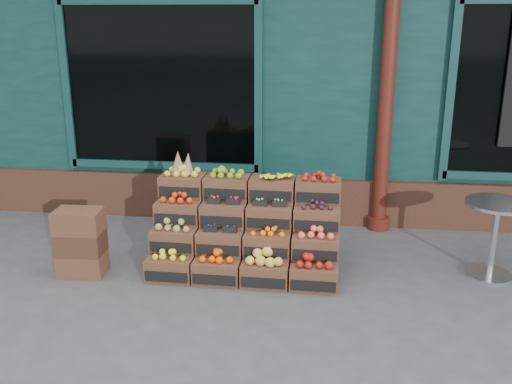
# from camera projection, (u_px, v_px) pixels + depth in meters

# --- Properties ---
(ground) EXTENTS (60.00, 60.00, 0.00)m
(ground) POSITION_uv_depth(u_px,v_px,m) (267.00, 298.00, 5.50)
(ground) COLOR #3F3F42
(ground) RESTS_ON ground
(shop_facade) EXTENTS (12.00, 6.24, 4.80)m
(shop_facade) POSITION_uv_depth(u_px,v_px,m) (301.00, 28.00, 9.62)
(shop_facade) COLOR #0D2F2D
(shop_facade) RESTS_ON ground
(crate_display) EXTENTS (1.96, 0.97, 1.22)m
(crate_display) POSITION_uv_depth(u_px,v_px,m) (246.00, 234.00, 6.08)
(crate_display) COLOR #4E2E1E
(crate_display) RESTS_ON ground
(spare_crates) EXTENTS (0.49, 0.36, 0.71)m
(spare_crates) POSITION_uv_depth(u_px,v_px,m) (81.00, 242.00, 5.91)
(spare_crates) COLOR #4E2E1E
(spare_crates) RESTS_ON ground
(bistro_table) EXTENTS (0.65, 0.65, 0.82)m
(bistro_table) POSITION_uv_depth(u_px,v_px,m) (495.00, 231.00, 5.81)
(bistro_table) COLOR silver
(bistro_table) RESTS_ON ground
(shopkeeper) EXTENTS (0.76, 0.53, 1.99)m
(shopkeeper) POSITION_uv_depth(u_px,v_px,m) (193.00, 137.00, 7.86)
(shopkeeper) COLOR #175223
(shopkeeper) RESTS_ON ground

